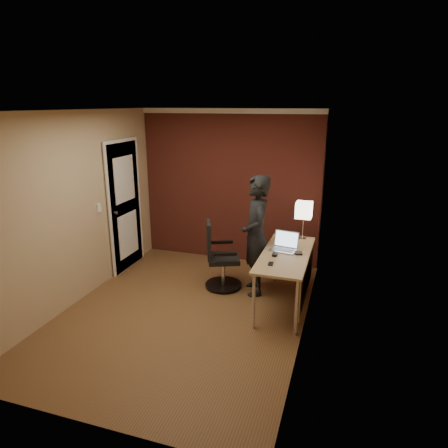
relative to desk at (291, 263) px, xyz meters
The scene contains 9 objects.
room 1.97m from the desk, 147.43° to the left, with size 4.00×4.00×4.00m.
desk is the anchor object (origin of this frame).
desk_lamp 0.84m from the desk, 85.02° to the left, with size 0.22×0.22×0.54m.
laptop 0.26m from the desk, 129.32° to the left, with size 0.37×0.31×0.23m.
mouse 0.27m from the desk, 145.29° to the right, with size 0.06×0.10×0.03m, color black.
phone 0.48m from the desk, 114.17° to the right, with size 0.06×0.12×0.01m, color black.
wallet 0.16m from the desk, 16.74° to the left, with size 0.09×0.11×0.02m, color black.
office_chair 1.10m from the desk, 167.41° to the left, with size 0.57×0.62×0.97m.
person 0.64m from the desk, 153.87° to the left, with size 0.61×0.40×1.67m, color black.
Camera 1 is at (1.88, -4.24, 2.58)m, focal length 32.00 mm.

